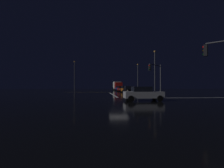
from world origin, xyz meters
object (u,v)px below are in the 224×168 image
at_px(sedan_orange, 125,89).
at_px(streetlamp_right_far, 138,75).
at_px(traffic_signal_ne, 156,73).
at_px(streetlamp_left_far, 74,74).
at_px(box_truck, 117,86).
at_px(sedan_red, 121,89).
at_px(streetlamp_right_near, 155,69).
at_px(sedan_black, 129,90).
at_px(sedan_silver_crossing, 143,94).
at_px(sedan_blue, 119,88).

bearing_deg(sedan_orange, streetlamp_right_far, 64.29).
distance_m(traffic_signal_ne, streetlamp_left_far, 28.94).
bearing_deg(streetlamp_left_far, box_truck, 22.74).
relative_size(sedan_red, streetlamp_right_near, 0.45).
relative_size(sedan_black, traffic_signal_ne, 0.75).
height_order(streetlamp_right_near, streetlamp_right_far, streetlamp_right_near).
bearing_deg(streetlamp_left_far, sedan_red, -24.54).
height_order(streetlamp_right_near, streetlamp_left_far, streetlamp_right_near).
xyz_separation_m(box_truck, sedan_silver_crossing, (-1.93, -40.36, -0.91)).
bearing_deg(sedan_red, streetlamp_right_far, 44.84).
height_order(sedan_orange, streetlamp_right_far, streetlamp_right_far).
xyz_separation_m(sedan_black, sedan_blue, (0.26, 18.19, 0.00)).
xyz_separation_m(box_truck, streetlamp_right_far, (5.93, -5.95, 3.34)).
relative_size(sedan_silver_crossing, streetlamp_right_near, 0.45).
bearing_deg(sedan_silver_crossing, streetlamp_right_near, 66.87).
xyz_separation_m(sedan_red, traffic_signal_ne, (4.22, -16.31, 3.20)).
height_order(traffic_signal_ne, streetlamp_right_near, streetlamp_right_near).
relative_size(box_truck, sedan_silver_crossing, 1.91).
height_order(traffic_signal_ne, streetlamp_right_far, streetlamp_right_far).
distance_m(sedan_orange, streetlamp_left_far, 19.51).
relative_size(box_truck, streetlamp_right_near, 0.86).
bearing_deg(sedan_orange, sedan_blue, 90.09).
bearing_deg(sedan_blue, sedan_orange, -89.91).
bearing_deg(streetlamp_right_near, streetlamp_left_far, 141.51).
distance_m(sedan_orange, box_truck, 18.84).
bearing_deg(streetlamp_right_far, sedan_silver_crossing, -102.87).
xyz_separation_m(sedan_blue, streetlamp_right_far, (6.22, 0.66, 4.25)).
xyz_separation_m(sedan_blue, streetlamp_right_near, (6.22, -15.34, 4.70)).
height_order(sedan_red, sedan_silver_crossing, same).
bearing_deg(sedan_silver_crossing, sedan_red, 86.88).
bearing_deg(sedan_black, traffic_signal_ne, -40.71).
bearing_deg(sedan_blue, sedan_red, -91.17).
bearing_deg(sedan_black, box_truck, 88.75).
bearing_deg(sedan_black, sedan_orange, 87.33).
distance_m(sedan_black, sedan_silver_crossing, 15.63).
bearing_deg(traffic_signal_ne, streetlamp_right_far, 84.68).
bearing_deg(streetlamp_left_far, streetlamp_right_near, -38.49).
bearing_deg(traffic_signal_ne, sedan_blue, 100.60).
bearing_deg(sedan_blue, sedan_black, -90.82).
bearing_deg(box_truck, traffic_signal_ne, -82.36).
distance_m(sedan_red, streetlamp_right_near, 12.50).
distance_m(sedan_red, box_truck, 12.28).
distance_m(sedan_silver_crossing, streetlamp_right_far, 35.56).
distance_m(sedan_black, sedan_red, 12.55).
height_order(sedan_orange, box_truck, box_truck).
xyz_separation_m(sedan_silver_crossing, traffic_signal_ne, (5.76, 11.81, 3.20)).
height_order(sedan_red, box_truck, box_truck).
relative_size(sedan_red, streetlamp_left_far, 0.46).
distance_m(sedan_black, box_truck, 24.81).
height_order(sedan_orange, streetlamp_left_far, streetlamp_left_far).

